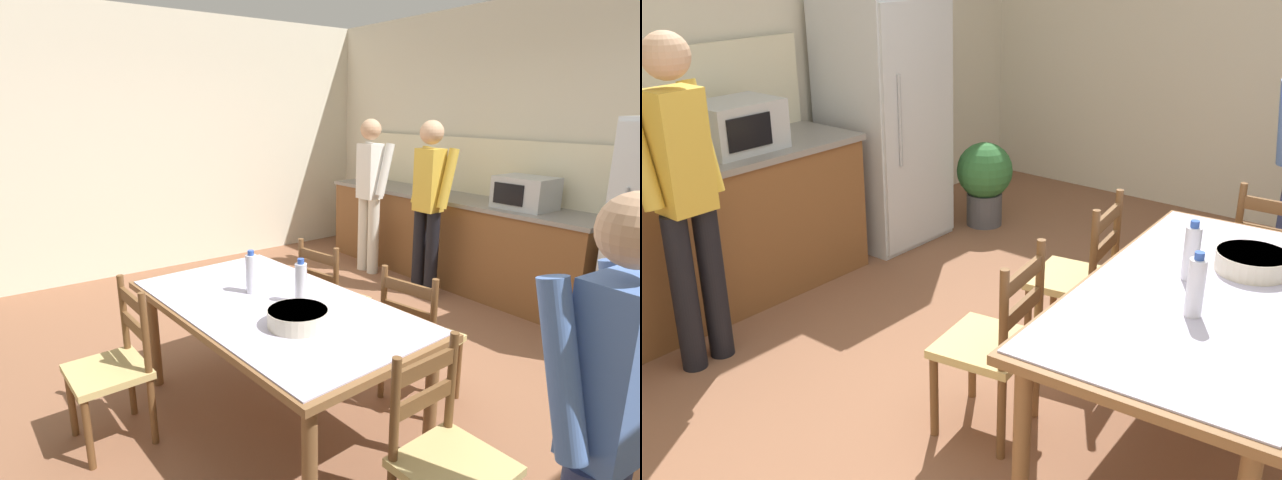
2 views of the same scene
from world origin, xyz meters
TOP-DOWN VIEW (x-y plane):
  - ground_plane at (0.00, 0.00)m, footprint 8.32×8.32m
  - wall_back at (0.00, 2.66)m, footprint 6.52×0.12m
  - wall_left at (-3.26, 0.00)m, footprint 0.12×5.20m
  - kitchen_counter at (-0.94, 2.23)m, footprint 3.28×0.66m
  - counter_splashback at (-0.94, 2.54)m, footprint 3.24×0.03m
  - microwave at (-0.07, 2.21)m, footprint 0.50×0.39m
  - dining_table at (0.16, -0.66)m, footprint 1.94×1.14m
  - bottle_near_centre at (-0.07, -0.67)m, footprint 0.07×0.07m
  - bottle_off_centre at (0.25, -0.52)m, footprint 0.07×0.07m
  - serving_bowl at (0.50, -0.71)m, footprint 0.32×0.32m
  - chair_head_end at (1.39, -0.57)m, footprint 0.42×0.43m
  - chair_side_far_left at (-0.31, 0.12)m, footprint 0.48×0.46m
  - chair_side_far_right at (0.54, 0.17)m, footprint 0.48×0.46m
  - chair_side_near_left at (-0.21, -1.48)m, footprint 0.44×0.42m
  - person_at_sink at (-1.67, 1.71)m, footprint 0.44×0.30m
  - person_at_counter at (-0.78, 1.69)m, footprint 0.44×0.30m
  - person_by_table at (1.94, -0.56)m, footprint 0.30×0.42m

SIDE VIEW (x-z plane):
  - ground_plane at x=0.00m, z-range 0.00..0.00m
  - chair_head_end at x=1.39m, z-range -0.01..0.90m
  - chair_side_far_left at x=-0.31m, z-range -0.01..0.90m
  - chair_side_far_right at x=0.54m, z-range -0.01..0.90m
  - chair_side_near_left at x=-0.21m, z-range -0.01..0.90m
  - kitchen_counter at x=-0.94m, z-range 0.00..0.94m
  - dining_table at x=0.16m, z-range 0.30..1.05m
  - serving_bowl at x=0.50m, z-range 0.75..0.84m
  - bottle_near_centre at x=-0.07m, z-range 0.74..1.01m
  - bottle_off_centre at x=0.25m, z-range 0.74..1.01m
  - person_by_table at x=1.94m, z-range 0.10..1.73m
  - person_at_sink at x=-1.67m, z-range 0.11..1.85m
  - person_at_counter at x=-0.78m, z-range 0.11..1.85m
  - microwave at x=-0.07m, z-range 0.94..1.24m
  - counter_splashback at x=-0.94m, z-range 0.94..1.54m
  - wall_back at x=0.00m, z-range 0.00..2.90m
  - wall_left at x=-3.26m, z-range 0.00..2.90m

